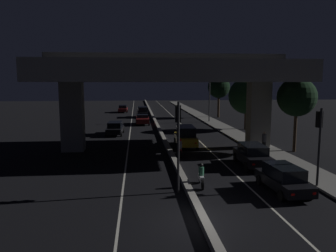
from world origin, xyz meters
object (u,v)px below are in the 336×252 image
at_px(car_dark_red_second_oncoming, 143,119).
at_px(pedestrian_on_sidewalk, 264,141).
at_px(car_black_second, 252,155).
at_px(car_taxi_yellow_third, 186,136).
at_px(car_dark_red_fourth_oncoming, 123,109).
at_px(motorcycle_white_filtering_near, 201,177).
at_px(car_black_lead, 283,178).
at_px(street_lamp, 207,92).
at_px(traffic_light_right_of_median, 319,134).
at_px(car_black_lead_oncoming, 115,128).
at_px(car_black_third_oncoming, 142,112).
at_px(motorcycle_red_filtering_mid, 180,149).
at_px(traffic_light_left_of_median, 178,131).

height_order(car_dark_red_second_oncoming, pedestrian_on_sidewalk, pedestrian_on_sidewalk).
xyz_separation_m(car_black_second, car_taxi_yellow_third, (-3.80, 8.19, 0.15)).
distance_m(car_dark_red_fourth_oncoming, motorcycle_white_filtering_near, 50.60).
xyz_separation_m(car_black_lead, car_dark_red_fourth_oncoming, (-11.15, 51.57, -0.01)).
bearing_deg(street_lamp, car_dark_red_second_oncoming, -169.68).
relative_size(car_taxi_yellow_third, motorcycle_white_filtering_near, 2.47).
xyz_separation_m(traffic_light_right_of_median, car_taxi_yellow_third, (-5.85, 13.41, -2.22)).
relative_size(car_black_lead_oncoming, pedestrian_on_sidewalk, 2.67).
xyz_separation_m(car_black_lead_oncoming, pedestrian_on_sidewalk, (13.87, -11.60, 0.21)).
distance_m(car_black_lead, car_black_lead_oncoming, 24.46).
relative_size(traffic_light_right_of_median, street_lamp, 0.60).
xyz_separation_m(car_black_lead_oncoming, car_black_third_oncoming, (3.64, 19.53, 0.19)).
height_order(traffic_light_right_of_median, motorcycle_white_filtering_near, traffic_light_right_of_median).
bearing_deg(car_dark_red_fourth_oncoming, car_taxi_yellow_third, 12.05).
relative_size(car_black_third_oncoming, motorcycle_red_filtering_mid, 2.44).
height_order(street_lamp, car_dark_red_fourth_oncoming, street_lamp).
bearing_deg(car_black_lead, car_black_second, -4.91).
distance_m(traffic_light_left_of_median, car_black_third_oncoming, 40.98).
bearing_deg(car_black_second, traffic_light_left_of_median, 132.05).
distance_m(car_black_lead_oncoming, car_dark_red_fourth_oncoming, 29.67).
distance_m(car_black_lead, car_dark_red_fourth_oncoming, 52.76).
height_order(car_black_lead, motorcycle_red_filtering_mid, car_black_lead).
bearing_deg(car_black_second, car_dark_red_fourth_oncoming, 16.24).
relative_size(traffic_light_left_of_median, car_taxi_yellow_third, 1.09).
distance_m(traffic_light_left_of_median, pedestrian_on_sidewalk, 13.47).
bearing_deg(car_dark_red_fourth_oncoming, pedestrian_on_sidewalk, 19.48).
distance_m(traffic_light_left_of_median, car_taxi_yellow_third, 13.87).
bearing_deg(motorcycle_white_filtering_near, traffic_light_right_of_median, -93.15).
bearing_deg(motorcycle_white_filtering_near, car_black_third_oncoming, 7.92).
distance_m(traffic_light_right_of_median, pedestrian_on_sidewalk, 10.01).
xyz_separation_m(car_black_lead_oncoming, car_dark_red_second_oncoming, (3.46, 9.34, -0.05)).
relative_size(street_lamp, motorcycle_red_filtering_mid, 4.23).
bearing_deg(car_dark_red_second_oncoming, car_dark_red_fourth_oncoming, -169.64).
bearing_deg(pedestrian_on_sidewalk, car_taxi_yellow_third, 150.51).
height_order(car_taxi_yellow_third, motorcycle_white_filtering_near, car_taxi_yellow_third).
xyz_separation_m(car_black_lead, car_black_third_oncoming, (-7.27, 41.43, 0.20)).
height_order(traffic_light_left_of_median, pedestrian_on_sidewalk, traffic_light_left_of_median).
distance_m(street_lamp, motorcycle_red_filtering_mid, 25.04).
distance_m(traffic_light_left_of_median, car_black_lead, 6.61).
height_order(traffic_light_left_of_median, car_black_lead, traffic_light_left_of_median).
height_order(car_black_second, motorcycle_red_filtering_mid, car_black_second).
bearing_deg(motorcycle_white_filtering_near, motorcycle_red_filtering_mid, 5.36).
bearing_deg(car_black_lead_oncoming, street_lamp, 131.78).
bearing_deg(car_black_second, car_taxi_yellow_third, 27.15).
distance_m(traffic_light_right_of_median, car_black_lead, 3.42).
relative_size(car_taxi_yellow_third, pedestrian_on_sidewalk, 2.70).
xyz_separation_m(traffic_light_left_of_median, car_black_third_oncoming, (-1.26, 40.88, -2.52)).
relative_size(car_black_lead, pedestrian_on_sidewalk, 2.50).
bearing_deg(traffic_light_left_of_median, pedestrian_on_sidewalk, 47.38).
bearing_deg(traffic_light_right_of_median, car_dark_red_second_oncoming, 107.65).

